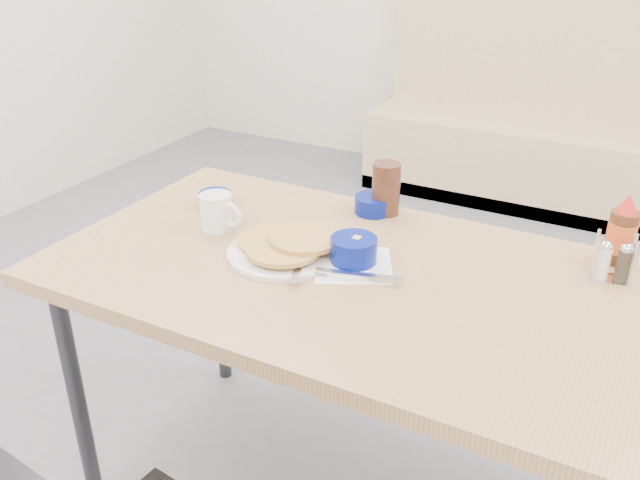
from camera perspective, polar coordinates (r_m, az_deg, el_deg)
The scene contains 11 objects.
booth_bench at distance 4.03m, azimuth 18.27°, elevation 8.07°, with size 1.90×0.56×1.22m.
dining_table at distance 1.64m, azimuth 1.84°, elevation -4.24°, with size 1.40×0.80×0.76m.
pancake_plate at distance 1.66m, azimuth -2.92°, elevation -0.59°, with size 0.27×0.27×0.05m.
coffee_mug at distance 1.80m, azimuth -8.62°, elevation 2.39°, with size 0.12×0.09×0.10m.
grits_setting at distance 1.60m, azimuth 2.85°, elevation -1.21°, with size 0.26×0.24×0.08m.
creamer_bowl at distance 1.95m, azimuth -8.83°, elevation 3.42°, with size 0.09×0.09×0.04m.
butter_bowl at distance 1.89m, azimuth 4.54°, elevation 3.00°, with size 0.11×0.11×0.05m.
amber_tumbler at distance 1.87m, azimuth 5.58°, elevation 4.33°, with size 0.08×0.08×0.15m, color #3F2014.
condiment_caddy at distance 1.68m, azimuth 23.44°, elevation -1.90°, with size 0.10×0.07×0.11m.
syrup_bottle at distance 1.75m, azimuth 24.05°, elevation 0.53°, with size 0.07×0.07×0.17m.
sugar_wrapper at distance 1.63m, azimuth -1.10°, elevation -1.80°, with size 0.04×0.02×0.00m, color #DD4970.
Camera 1 is at (0.62, -1.01, 1.54)m, focal length 38.00 mm.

